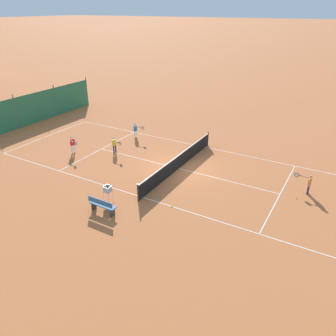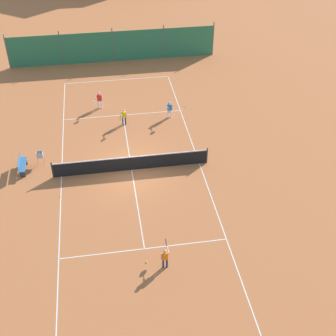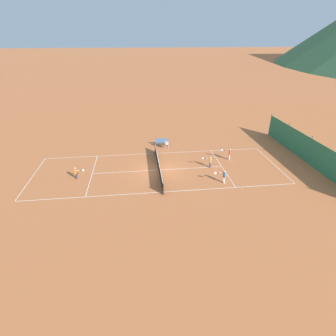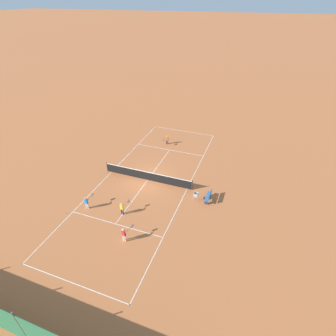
{
  "view_description": "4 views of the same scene",
  "coord_description": "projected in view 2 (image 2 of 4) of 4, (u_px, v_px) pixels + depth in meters",
  "views": [
    {
      "loc": [
        -16.65,
        -8.82,
        9.35
      ],
      "look_at": [
        -1.37,
        0.0,
        0.62
      ],
      "focal_mm": 35.0,
      "sensor_mm": 36.0,
      "label": 1
    },
    {
      "loc": [
        -1.36,
        -22.08,
        16.84
      ],
      "look_at": [
        1.86,
        -2.01,
        1.42
      ],
      "focal_mm": 50.0,
      "sensor_mm": 36.0,
      "label": 2
    },
    {
      "loc": [
        22.87,
        -1.8,
        11.82
      ],
      "look_at": [
        1.83,
        0.71,
        1.09
      ],
      "focal_mm": 28.0,
      "sensor_mm": 36.0,
      "label": 3
    },
    {
      "loc": [
        -9.17,
        19.05,
        15.4
      ],
      "look_at": [
        -1.71,
        -1.21,
        1.06
      ],
      "focal_mm": 28.0,
      "sensor_mm": 36.0,
      "label": 4
    }
  ],
  "objects": [
    {
      "name": "courtside_bench",
      "position": [
        22.0,
        164.0,
        27.39
      ],
      "size": [
        0.36,
        1.5,
        0.84
      ],
      "color": "#336699",
      "rests_on": "ground"
    },
    {
      "name": "windscreen_fence_far",
      "position": [
        113.0,
        46.0,
        39.12
      ],
      "size": [
        17.28,
        0.08,
        2.9
      ],
      "color": "#2D754C",
      "rests_on": "ground"
    },
    {
      "name": "court_line_markings",
      "position": [
        132.0,
        170.0,
        27.72
      ],
      "size": [
        8.25,
        23.85,
        0.01
      ],
      "color": "white",
      "rests_on": "ground"
    },
    {
      "name": "player_far_service",
      "position": [
        124.0,
        116.0,
        31.34
      ],
      "size": [
        0.51,
        0.95,
        1.16
      ],
      "color": "#23284C",
      "rests_on": "ground"
    },
    {
      "name": "player_far_baseline",
      "position": [
        169.0,
        109.0,
        32.06
      ],
      "size": [
        0.41,
        1.02,
        1.21
      ],
      "color": "white",
      "rests_on": "ground"
    },
    {
      "name": "tennis_ball_alley_left",
      "position": [
        183.0,
        158.0,
        28.66
      ],
      "size": [
        0.07,
        0.07,
        0.07
      ],
      "primitive_type": "sphere",
      "color": "#CCE033",
      "rests_on": "ground"
    },
    {
      "name": "tennis_ball_alley_right",
      "position": [
        185.0,
        107.0,
        33.65
      ],
      "size": [
        0.07,
        0.07,
        0.07
      ],
      "primitive_type": "sphere",
      "color": "#CCE033",
      "rests_on": "ground"
    },
    {
      "name": "tennis_ball_near_corner",
      "position": [
        147.0,
        262.0,
        21.98
      ],
      "size": [
        0.07,
        0.07,
        0.07
      ],
      "primitive_type": "sphere",
      "color": "#CCE033",
      "rests_on": "ground"
    },
    {
      "name": "player_near_service",
      "position": [
        99.0,
        99.0,
        33.09
      ],
      "size": [
        0.62,
        0.99,
        1.25
      ],
      "color": "white",
      "rests_on": "ground"
    },
    {
      "name": "tennis_net",
      "position": [
        131.0,
        163.0,
        27.42
      ],
      "size": [
        9.18,
        0.08,
        1.06
      ],
      "color": "#2D2D2D",
      "rests_on": "ground"
    },
    {
      "name": "ground_plane",
      "position": [
        132.0,
        170.0,
        27.72
      ],
      "size": [
        600.0,
        600.0,
        0.0
      ],
      "primitive_type": "plane",
      "color": "#BC6638"
    },
    {
      "name": "ball_hopper",
      "position": [
        40.0,
        155.0,
        27.78
      ],
      "size": [
        0.36,
        0.36,
        0.89
      ],
      "color": "#B7B7BC",
      "rests_on": "ground"
    },
    {
      "name": "tennis_ball_service_box",
      "position": [
        61.0,
        196.0,
        25.76
      ],
      "size": [
        0.07,
        0.07,
        0.07
      ],
      "primitive_type": "sphere",
      "color": "#CCE033",
      "rests_on": "ground"
    },
    {
      "name": "player_near_baseline",
      "position": [
        165.0,
        256.0,
        21.41
      ],
      "size": [
        0.39,
        0.97,
        1.14
      ],
      "color": "#23284C",
      "rests_on": "ground"
    }
  ]
}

